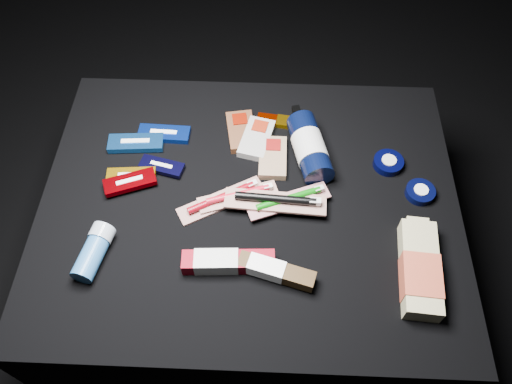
{
  "coord_description": "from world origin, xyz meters",
  "views": [
    {
      "loc": [
        0.04,
        -0.64,
        1.38
      ],
      "look_at": [
        0.01,
        0.01,
        0.42
      ],
      "focal_mm": 35.0,
      "sensor_mm": 36.0,
      "label": 1
    }
  ],
  "objects_px": {
    "bodywash_bottle": "(420,271)",
    "lotion_bottle": "(310,147)",
    "toothpaste_carton_red": "(224,262)",
    "deodorant_stick": "(94,251)"
  },
  "relations": [
    {
      "from": "lotion_bottle",
      "to": "bodywash_bottle",
      "type": "bearing_deg",
      "value": -67.82
    },
    {
      "from": "bodywash_bottle",
      "to": "toothpaste_carton_red",
      "type": "distance_m",
      "value": 0.41
    },
    {
      "from": "bodywash_bottle",
      "to": "toothpaste_carton_red",
      "type": "relative_size",
      "value": 1.16
    },
    {
      "from": "bodywash_bottle",
      "to": "lotion_bottle",
      "type": "bearing_deg",
      "value": 130.45
    },
    {
      "from": "lotion_bottle",
      "to": "bodywash_bottle",
      "type": "height_order",
      "value": "lotion_bottle"
    },
    {
      "from": "bodywash_bottle",
      "to": "deodorant_stick",
      "type": "relative_size",
      "value": 1.73
    },
    {
      "from": "bodywash_bottle",
      "to": "toothpaste_carton_red",
      "type": "height_order",
      "value": "bodywash_bottle"
    },
    {
      "from": "lotion_bottle",
      "to": "deodorant_stick",
      "type": "distance_m",
      "value": 0.55
    },
    {
      "from": "bodywash_bottle",
      "to": "toothpaste_carton_red",
      "type": "xyz_separation_m",
      "value": [
        -0.41,
        0.01,
        -0.0
      ]
    },
    {
      "from": "deodorant_stick",
      "to": "toothpaste_carton_red",
      "type": "bearing_deg",
      "value": 9.77
    }
  ]
}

